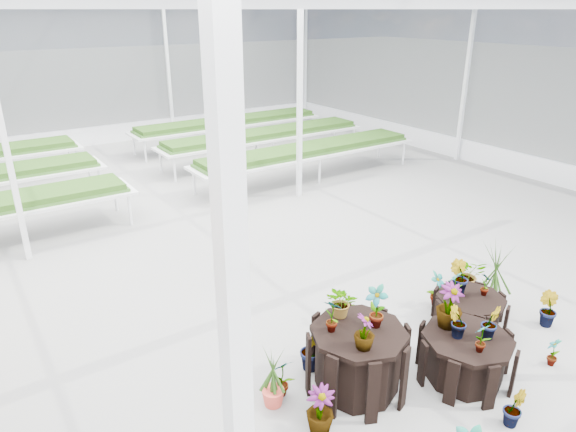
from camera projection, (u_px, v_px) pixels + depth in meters
ground_plane at (290, 306)px, 7.80m from camera, size 24.00×24.00×0.00m
greenhouse_shell at (290, 164)px, 6.96m from camera, size 18.00×24.00×4.50m
steel_frame at (290, 164)px, 6.96m from camera, size 18.00×24.00×4.50m
nursery_benches at (132, 168)px, 13.17m from camera, size 16.00×7.00×0.84m
plinth_tall at (357, 359)px, 5.99m from camera, size 1.50×1.50×0.80m
plinth_mid at (465, 357)px, 6.20m from camera, size 1.46×1.46×0.59m
plinth_low at (469, 311)px, 7.28m from camera, size 1.28×1.28×0.44m
nursery_plants at (419, 316)px, 6.68m from camera, size 4.49×3.28×1.32m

